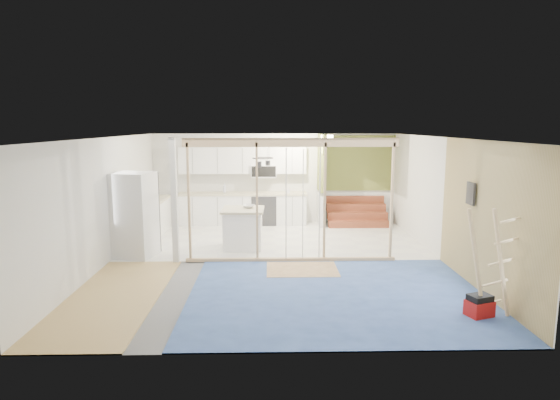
{
  "coord_description": "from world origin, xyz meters",
  "views": [
    {
      "loc": [
        -0.14,
        -9.52,
        2.86
      ],
      "look_at": [
        0.09,
        0.6,
        1.22
      ],
      "focal_mm": 30.0,
      "sensor_mm": 36.0,
      "label": 1
    }
  ],
  "objects_px": {
    "fridge": "(134,215)",
    "ladder": "(492,263)",
    "toolbox": "(479,306)",
    "island": "(243,229)"
  },
  "relations": [
    {
      "from": "toolbox",
      "to": "ladder",
      "type": "distance_m",
      "value": 0.69
    },
    {
      "from": "island",
      "to": "ladder",
      "type": "bearing_deg",
      "value": -45.06
    },
    {
      "from": "fridge",
      "to": "ladder",
      "type": "xyz_separation_m",
      "value": [
        6.18,
        -3.43,
        -0.08
      ]
    },
    {
      "from": "fridge",
      "to": "ladder",
      "type": "bearing_deg",
      "value": -17.31
    },
    {
      "from": "fridge",
      "to": "island",
      "type": "height_order",
      "value": "fridge"
    },
    {
      "from": "toolbox",
      "to": "ladder",
      "type": "bearing_deg",
      "value": -41.93
    },
    {
      "from": "fridge",
      "to": "island",
      "type": "distance_m",
      "value": 2.43
    },
    {
      "from": "toolbox",
      "to": "ladder",
      "type": "relative_size",
      "value": 0.26
    },
    {
      "from": "fridge",
      "to": "island",
      "type": "xyz_separation_m",
      "value": [
        2.3,
        0.65,
        -0.46
      ]
    },
    {
      "from": "fridge",
      "to": "toolbox",
      "type": "xyz_separation_m",
      "value": [
        6.06,
        -3.38,
        -0.76
      ]
    }
  ]
}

